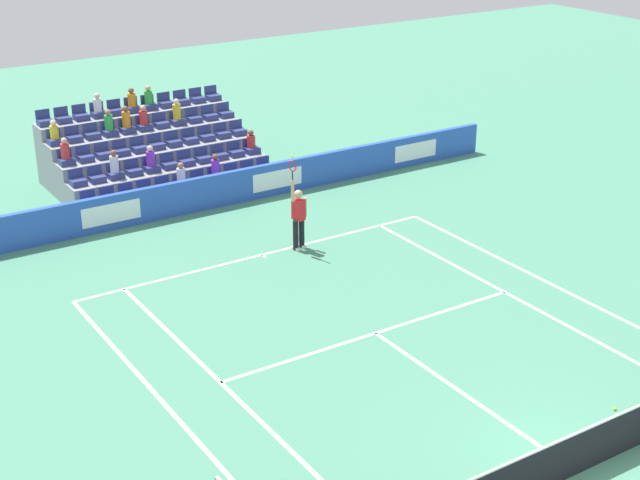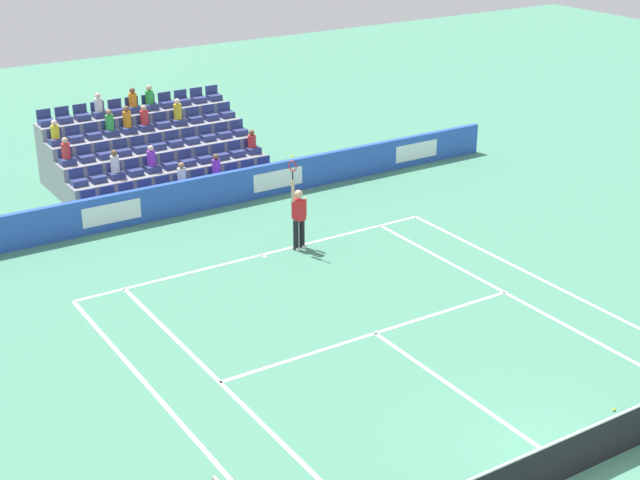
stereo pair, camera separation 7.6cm
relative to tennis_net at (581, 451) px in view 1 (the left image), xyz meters
name	(u,v)px [view 1 (the left image)]	position (x,y,z in m)	size (l,w,h in m)	color
ground_plane	(578,473)	(0.00, 0.00, -0.49)	(80.00, 80.00, 0.00)	#47896B
line_baseline	(262,255)	(0.00, -11.89, -0.49)	(10.97, 0.10, 0.01)	white
line_service	(376,333)	(0.00, -6.40, -0.49)	(8.23, 0.10, 0.01)	white
line_centre_service	(464,394)	(0.00, -3.20, -0.49)	(0.10, 6.40, 0.01)	white
line_singles_sideline_left	(230,392)	(4.12, -5.95, -0.49)	(0.10, 11.89, 0.01)	white
line_singles_sideline_right	(517,299)	(-4.12, -5.95, -0.49)	(0.10, 11.89, 0.01)	white
line_doubles_sideline_left	(171,411)	(5.49, -5.95, -0.49)	(0.10, 11.89, 0.01)	white
line_doubles_sideline_right	(555,286)	(-5.49, -5.95, -0.49)	(0.10, 11.89, 0.01)	white
line_centre_mark	(264,256)	(0.00, -11.79, -0.49)	(0.10, 0.20, 0.01)	white
sponsor_barrier	(197,195)	(0.00, -16.01, 0.05)	(22.97, 0.22, 1.09)	blue
tennis_net	(581,451)	(0.00, 0.00, 0.00)	(11.97, 0.10, 1.07)	#33383D
tennis_player	(298,216)	(-1.11, -11.71, 0.50)	(0.53, 0.40, 2.85)	black
stadium_stand	(151,157)	(0.01, -19.58, 0.33)	(6.82, 4.75, 2.96)	gray
loose_tennis_ball	(615,409)	(-2.20, -1.07, -0.46)	(0.07, 0.07, 0.07)	#D1E533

